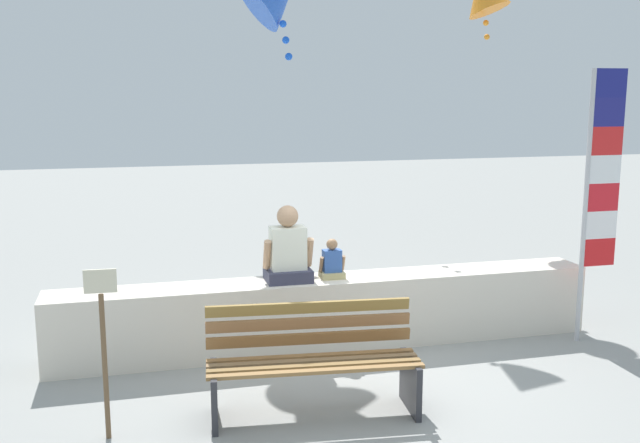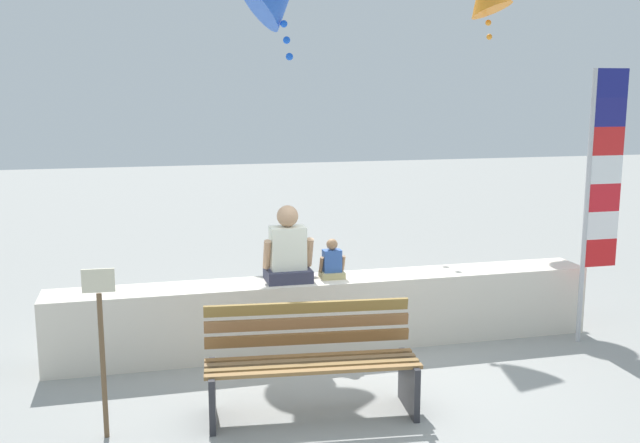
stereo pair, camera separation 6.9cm
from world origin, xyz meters
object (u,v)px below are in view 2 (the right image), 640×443
park_bench (311,363)px  person_adult (288,252)px  flag_banner (599,184)px  sign_post (101,339)px  person_child (332,263)px

park_bench → person_adult: (0.11, 1.48, 0.62)m
person_adult → flag_banner: 3.29m
sign_post → person_adult: bearing=41.4°
person_adult → sign_post: person_adult is taller
flag_banner → person_child: bearing=169.6°
flag_banner → sign_post: (-4.94, -1.05, -0.90)m
person_child → park_bench: bearing=-111.1°
person_child → sign_post: size_ratio=0.31×
person_adult → flag_banner: flag_banner is taller
person_child → sign_post: bearing=-145.1°
person_adult → park_bench: bearing=-94.2°
park_bench → person_child: 1.65m
person_adult → sign_post: (-1.75, -1.55, -0.25)m
flag_banner → sign_post: bearing=-168.0°
person_child → flag_banner: (2.73, -0.50, 0.79)m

